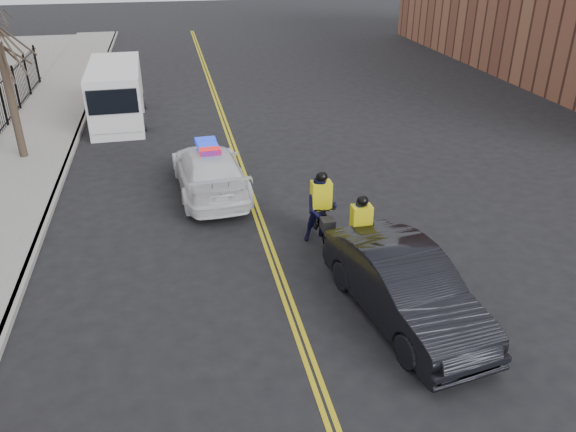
% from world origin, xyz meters
% --- Properties ---
extents(ground, '(120.00, 120.00, 0.00)m').
position_xyz_m(ground, '(0.00, 0.00, 0.00)').
color(ground, black).
rests_on(ground, ground).
extents(center_line_left, '(0.10, 60.00, 0.01)m').
position_xyz_m(center_line_left, '(-0.08, 8.00, 0.01)').
color(center_line_left, gold).
rests_on(center_line_left, ground).
extents(center_line_right, '(0.10, 60.00, 0.01)m').
position_xyz_m(center_line_right, '(0.08, 8.00, 0.01)').
color(center_line_right, gold).
rests_on(center_line_right, ground).
extents(sidewalk, '(3.00, 60.00, 0.15)m').
position_xyz_m(sidewalk, '(-7.50, 8.00, 0.07)').
color(sidewalk, gray).
rests_on(sidewalk, ground).
extents(curb, '(0.20, 60.00, 0.15)m').
position_xyz_m(curb, '(-6.00, 8.00, 0.07)').
color(curb, gray).
rests_on(curb, ground).
extents(street_tree, '(3.20, 3.20, 4.80)m').
position_xyz_m(street_tree, '(-7.60, 10.00, 3.53)').
color(street_tree, '#362A1F').
rests_on(street_tree, sidewalk).
extents(police_cruiser, '(2.38, 5.17, 1.62)m').
position_xyz_m(police_cruiser, '(-1.20, 5.80, 0.74)').
color(police_cruiser, white).
rests_on(police_cruiser, ground).
extents(dark_sedan, '(2.42, 4.96, 1.57)m').
position_xyz_m(dark_sedan, '(2.29, -1.59, 0.78)').
color(dark_sedan, black).
rests_on(dark_sedan, ground).
extents(cargo_van, '(2.35, 5.79, 2.40)m').
position_xyz_m(cargo_van, '(-4.44, 13.97, 1.17)').
color(cargo_van, white).
rests_on(cargo_van, ground).
extents(cyclist_near, '(0.68, 1.90, 1.86)m').
position_xyz_m(cyclist_near, '(2.08, 0.73, 0.65)').
color(cyclist_near, black).
rests_on(cyclist_near, ground).
extents(cyclist_far, '(0.89, 1.96, 1.98)m').
position_xyz_m(cyclist_far, '(1.44, 2.10, 0.78)').
color(cyclist_far, black).
rests_on(cyclist_far, ground).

